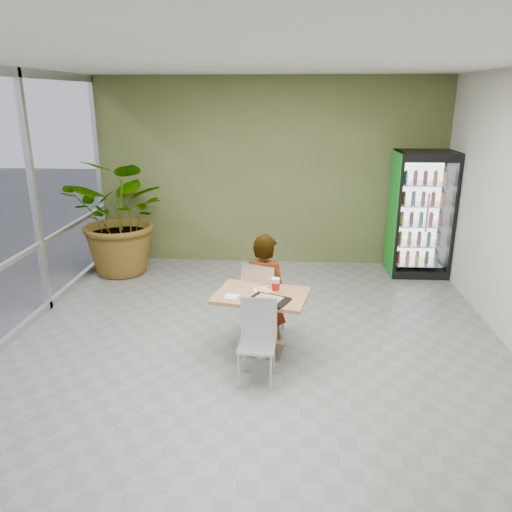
% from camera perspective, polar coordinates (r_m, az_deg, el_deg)
% --- Properties ---
extents(ground, '(7.00, 7.00, 0.00)m').
position_cam_1_polar(ground, '(5.87, -0.17, -11.39)').
color(ground, slate).
rests_on(ground, ground).
extents(room_envelope, '(6.00, 7.00, 3.20)m').
position_cam_1_polar(room_envelope, '(5.27, -0.19, 3.96)').
color(room_envelope, beige).
rests_on(room_envelope, ground).
extents(dining_table, '(1.14, 0.90, 0.75)m').
position_cam_1_polar(dining_table, '(5.69, 0.59, -6.32)').
color(dining_table, '#B97F4F').
rests_on(dining_table, ground).
extents(chair_far, '(0.56, 0.56, 0.97)m').
position_cam_1_polar(chair_far, '(6.09, 0.59, -4.34)').
color(chair_far, silver).
rests_on(chair_far, ground).
extents(chair_near, '(0.40, 0.41, 0.87)m').
position_cam_1_polar(chair_near, '(5.25, 0.20, -8.84)').
color(chair_near, silver).
rests_on(chair_near, ground).
extents(seated_woman, '(0.69, 0.58, 1.61)m').
position_cam_1_polar(seated_woman, '(6.15, 0.96, -4.71)').
color(seated_woman, black).
rests_on(seated_woman, ground).
extents(pizza_plate, '(0.30, 0.30, 0.03)m').
position_cam_1_polar(pizza_plate, '(5.68, 0.74, -3.85)').
color(pizza_plate, silver).
rests_on(pizza_plate, dining_table).
extents(soda_cup, '(0.09, 0.09, 0.17)m').
position_cam_1_polar(soda_cup, '(5.62, 2.26, -3.38)').
color(soda_cup, silver).
rests_on(soda_cup, dining_table).
extents(napkin_stack, '(0.17, 0.17, 0.02)m').
position_cam_1_polar(napkin_stack, '(5.50, -2.82, -4.70)').
color(napkin_stack, silver).
rests_on(napkin_stack, dining_table).
extents(cafeteria_tray, '(0.50, 0.44, 0.02)m').
position_cam_1_polar(cafeteria_tray, '(5.41, 1.47, -5.05)').
color(cafeteria_tray, black).
rests_on(cafeteria_tray, dining_table).
extents(beverage_fridge, '(0.94, 0.72, 2.04)m').
position_cam_1_polar(beverage_fridge, '(8.62, 18.30, 4.57)').
color(beverage_fridge, black).
rests_on(beverage_fridge, ground).
extents(potted_plant, '(2.10, 1.93, 1.95)m').
position_cam_1_polar(potted_plant, '(8.50, -14.93, 4.38)').
color(potted_plant, '#2D6B2A').
rests_on(potted_plant, ground).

